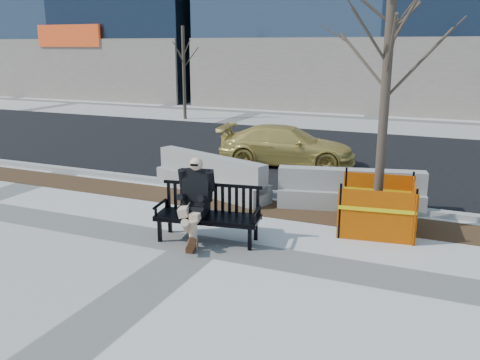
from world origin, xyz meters
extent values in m
plane|color=beige|center=(0.00, 0.00, 0.00)|extent=(120.00, 120.00, 0.00)
cube|color=#47301C|center=(0.00, 2.60, 0.00)|extent=(40.00, 1.20, 0.02)
cube|color=black|center=(0.00, 8.80, 0.00)|extent=(60.00, 10.40, 0.01)
cube|color=#9E9B93|center=(0.00, 3.55, 0.06)|extent=(60.00, 0.25, 0.12)
imported|color=gold|center=(-0.64, 6.95, 0.00)|extent=(4.36, 2.28, 1.20)
camera|label=1|loc=(4.17, -7.87, 3.59)|focal=38.45mm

